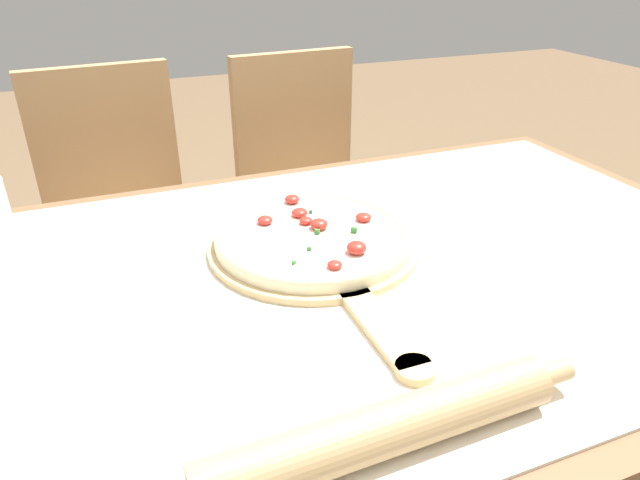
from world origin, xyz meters
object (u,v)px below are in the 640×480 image
rolling_pin (382,430)px  chair_left (122,212)px  pizza (313,235)px  pizza_peel (318,251)px  chair_right (307,184)px

rolling_pin → chair_left: bearing=99.3°
pizza → chair_left: chair_left is taller
pizza_peel → chair_left: size_ratio=0.59×
pizza_peel → rolling_pin: 0.41m
pizza → chair_left: bearing=110.6°
pizza → rolling_pin: bearing=-102.0°
pizza_peel → chair_right: (0.26, 0.77, -0.21)m
chair_left → chair_right: same height
pizza_peel → rolling_pin: size_ratio=1.13×
rolling_pin → pizza_peel: bearing=77.4°
chair_left → chair_right: 0.54m
pizza_peel → rolling_pin: (-0.09, -0.40, 0.02)m
rolling_pin → pizza: bearing=78.0°
rolling_pin → chair_right: bearing=73.2°
pizza_peel → pizza: bearing=89.3°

